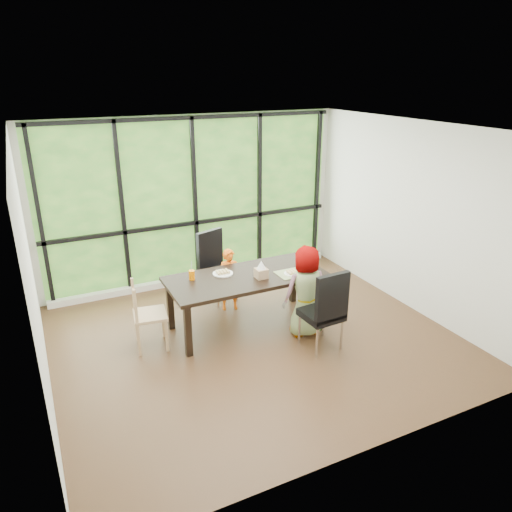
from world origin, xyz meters
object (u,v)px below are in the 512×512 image
plate_far (223,274)px  green_cup (312,268)px  child_older (307,291)px  tissue_box (261,273)px  child_toddler (230,280)px  plate_near (292,274)px  chair_end_beech (150,315)px  dining_table (246,301)px  orange_cup (192,275)px  chair_window_leather (219,268)px  chair_interior_leather (322,309)px  white_mug (309,260)px

plate_far → green_cup: green_cup is taller
child_older → tissue_box: bearing=-32.9°
child_toddler → plate_near: (0.58, -0.80, 0.29)m
chair_end_beech → child_older: bearing=-98.0°
dining_table → plate_near: 0.73m
orange_cup → tissue_box: 0.91m
plate_far → tissue_box: size_ratio=1.80×
chair_window_leather → chair_interior_leather: 1.93m
child_toddler → orange_cup: child_toddler is taller
chair_interior_leather → child_toddler: chair_interior_leather is taller
plate_far → child_older: bearing=-39.1°
child_older → plate_far: size_ratio=4.53×
dining_table → green_cup: 1.01m
child_toddler → plate_far: size_ratio=3.41×
dining_table → chair_window_leather: 0.92m
green_cup → tissue_box: size_ratio=0.84×
chair_end_beech → plate_far: (1.05, 0.15, 0.31)m
dining_table → orange_cup: (-0.69, 0.20, 0.44)m
chair_interior_leather → plate_far: chair_interior_leather is taller
chair_interior_leather → tissue_box: (-0.46, 0.76, 0.27)m
child_toddler → plate_far: bearing=-110.7°
chair_window_leather → child_toddler: size_ratio=1.16×
plate_far → white_mug: white_mug is taller
child_older → white_mug: child_older is taller
child_toddler → child_older: size_ratio=0.75×
child_older → white_mug: size_ratio=14.73×
chair_end_beech → child_toddler: bearing=-59.3°
chair_end_beech → orange_cup: chair_end_beech is taller
chair_interior_leather → child_older: bearing=-94.9°
chair_window_leather → child_toddler: 0.34m
child_toddler → white_mug: 1.18m
tissue_box → chair_interior_leather: bearing=-58.7°
orange_cup → chair_interior_leather: bearing=-40.4°
child_toddler → orange_cup: bearing=-138.6°
plate_far → child_toddler: bearing=56.4°
chair_interior_leather → white_mug: bearing=-115.4°
orange_cup → green_cup: size_ratio=0.98×
child_toddler → dining_table: bearing=-77.1°
plate_near → green_cup: size_ratio=1.77×
chair_interior_leather → white_mug: (0.38, 0.94, 0.25)m
dining_table → orange_cup: orange_cup is taller
dining_table → plate_near: (0.58, -0.22, 0.38)m
dining_table → plate_near: plate_near is taller
chair_window_leather → plate_near: 1.30m
chair_interior_leather → dining_table: bearing=-59.2°
chair_end_beech → tissue_box: chair_end_beech is taller
dining_table → chair_window_leather: size_ratio=1.96×
chair_interior_leather → orange_cup: (-1.30, 1.11, 0.27)m
plate_far → plate_near: plate_far is taller
chair_end_beech → green_cup: (2.17, -0.32, 0.36)m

